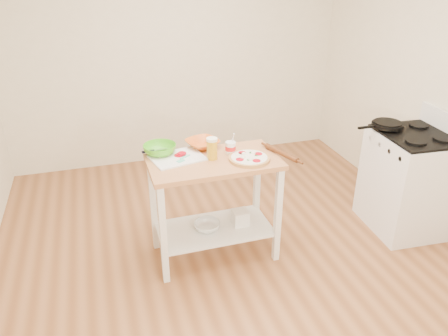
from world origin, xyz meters
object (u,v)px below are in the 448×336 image
Objects in this scene: cutting_board at (177,157)px; beer_pint at (212,148)px; prep_island at (214,188)px; spatula at (183,159)px; shelf_glass_bowl at (207,226)px; knife at (154,151)px; orange_bowl at (203,144)px; rolling_pin at (281,153)px; green_bowl at (160,150)px; yogurt_tub at (230,148)px; gas_stove at (408,181)px; pizza at (249,158)px; skillet at (387,125)px; shelf_bin at (240,217)px.

beer_pint reaches higher than cutting_board.
beer_pint is at bearing -31.23° from cutting_board.
beer_pint reaches higher than prep_island.
spatula is 0.58× the size of shelf_glass_bowl.
beer_pint is (0.42, -0.25, 0.07)m from knife.
orange_bowl is 1.19× the size of shelf_glass_bowl.
rolling_pin is (0.81, -0.19, 0.01)m from cutting_board.
shelf_glass_bowl is (-0.06, -0.03, -0.69)m from beer_pint.
yogurt_tub is (0.55, -0.15, 0.01)m from green_bowl.
gas_stove is 1.94m from orange_bowl.
orange_bowl is (0.41, -0.01, 0.02)m from knife.
prep_island is at bearing 161.64° from pizza.
spatula is (-1.89, -0.06, -0.06)m from skillet.
gas_stove is 1.91m from beer_pint.
knife is 1.54× the size of beer_pint.
orange_bowl is (0.21, 0.21, 0.02)m from spatula.
beer_pint is 0.79× the size of shelf_glass_bowl.
beer_pint is at bearing -179.97° from gas_stove.
orange_bowl is 0.70m from shelf_glass_bowl.
prep_island is 0.39m from orange_bowl.
spatula reaches higher than shelf_bin.
shelf_glass_bowl is (0.37, -0.28, -0.62)m from knife.
shelf_bin is (0.23, -0.01, -0.32)m from prep_island.
spatula is 0.65m from shelf_glass_bowl.
beer_pint is (-0.01, 0.02, 0.35)m from prep_island.
knife reaches higher than shelf_glass_bowl.
gas_stove is 2.43× the size of cutting_board.
skillet is 1.49m from yogurt_tub.
orange_bowl is (-0.02, 0.26, 0.29)m from prep_island.
cutting_board is 2.52× the size of yogurt_tub.
prep_island is 2.83× the size of rolling_pin.
knife is at bearing 149.15° from beer_pint.
green_bowl is 2.03× the size of shelf_bin.
prep_island is 0.61m from rolling_pin.
beer_pint is at bearing 24.79° from shelf_glass_bowl.
green_bowl is 0.57m from yogurt_tub.
knife is 0.74× the size of rolling_pin.
skillet is at bearing -7.33° from knife.
prep_island reaches higher than shelf_glass_bowl.
orange_bowl is (-0.29, 0.35, 0.02)m from pizza.
knife is at bearing 157.13° from shelf_bin.
gas_stove is 8.72× the size of spatula.
gas_stove is at bearing -12.12° from knife.
shelf_bin is (0.46, -0.06, -0.59)m from spatula.
spatula is at bearing 171.96° from beer_pint.
shelf_bin is (-1.42, -0.12, -0.65)m from skillet.
spatula is at bearing -178.75° from skillet.
cutting_board reaches higher than shelf_bin.
spatula is 0.30m from knife.
rolling_pin reaches higher than cutting_board.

